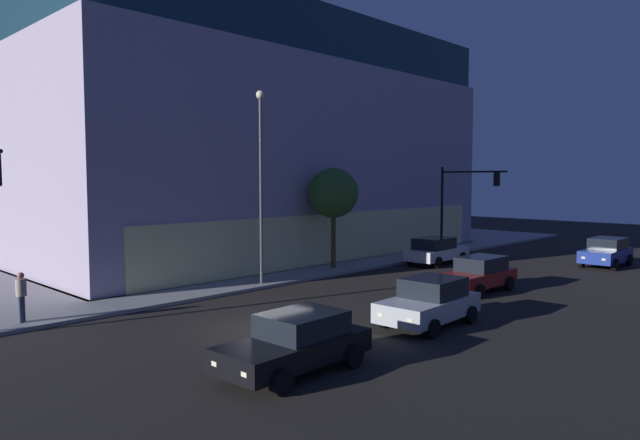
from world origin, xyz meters
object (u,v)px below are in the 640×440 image
at_px(sidewalk_tree, 333,193).
at_px(car_white, 436,250).
at_px(street_lamp_sidewalk, 261,166).
at_px(traffic_light_far_corner, 462,195).
at_px(car_red, 479,274).
at_px(car_silver, 430,302).
at_px(car_black, 296,342).
at_px(pedestrian_waiting, 21,292).
at_px(modern_building, 210,147).
at_px(car_blue, 606,252).

relative_size(sidewalk_tree, car_white, 1.21).
bearing_deg(street_lamp_sidewalk, traffic_light_far_corner, -4.16).
height_order(street_lamp_sidewalk, car_red, street_lamp_sidewalk).
height_order(car_silver, car_red, car_silver).
bearing_deg(traffic_light_far_corner, sidewalk_tree, 169.90).
bearing_deg(car_silver, car_white, 31.80).
xyz_separation_m(car_black, car_white, (19.52, 8.08, 0.04)).
bearing_deg(traffic_light_far_corner, street_lamp_sidewalk, 175.84).
height_order(pedestrian_waiting, car_silver, pedestrian_waiting).
xyz_separation_m(modern_building, car_black, (-15.54, -26.20, -6.94)).
relative_size(car_black, car_blue, 1.04).
xyz_separation_m(sidewalk_tree, car_silver, (-6.51, -10.76, -3.59)).
relative_size(car_red, car_white, 0.94).
height_order(sidewalk_tree, car_white, sidewalk_tree).
bearing_deg(car_black, car_white, 22.49).
bearing_deg(modern_building, traffic_light_far_corner, -63.54).
xyz_separation_m(car_red, car_white, (5.96, 6.14, 0.03)).
xyz_separation_m(modern_building, street_lamp_sidewalk, (-8.21, -15.99, -1.87)).
distance_m(modern_building, traffic_light_far_corner, 19.55).
bearing_deg(pedestrian_waiting, traffic_light_far_corner, -3.07).
relative_size(modern_building, sidewalk_tree, 5.58).
height_order(modern_building, car_white, modern_building).
distance_m(car_silver, car_blue, 19.11).
bearing_deg(modern_building, street_lamp_sidewalk, -117.20).
relative_size(modern_building, car_silver, 7.46).
bearing_deg(traffic_light_far_corner, car_blue, -78.59).
bearing_deg(car_blue, modern_building, 111.69).
bearing_deg(street_lamp_sidewalk, car_silver, -93.20).
xyz_separation_m(traffic_light_far_corner, car_black, (-24.10, -9.00, -3.37)).
distance_m(car_white, car_blue, 10.10).
xyz_separation_m(street_lamp_sidewalk, sidewalk_tree, (5.95, 0.71, -1.45)).
bearing_deg(sidewalk_tree, car_silver, -121.17).
bearing_deg(car_red, pedestrian_waiting, 153.47).
bearing_deg(car_white, sidewalk_tree, 155.55).
bearing_deg(modern_building, car_black, -120.66).
distance_m(street_lamp_sidewalk, sidewalk_tree, 6.16).
relative_size(car_silver, car_red, 0.95).
relative_size(street_lamp_sidewalk, pedestrian_waiting, 5.18).
xyz_separation_m(sidewalk_tree, car_black, (-13.27, -10.93, -3.62)).
relative_size(street_lamp_sidewalk, sidewalk_tree, 1.63).
bearing_deg(modern_building, sidewalk_tree, -98.44).
xyz_separation_m(car_silver, car_red, (6.80, 1.77, -0.01)).
bearing_deg(modern_building, car_white, -77.59).
xyz_separation_m(pedestrian_waiting, car_silver, (10.30, -10.31, -0.38)).
bearing_deg(pedestrian_waiting, modern_building, 39.50).
bearing_deg(pedestrian_waiting, car_black, -71.34).
bearing_deg(modern_building, car_red, -94.66).
distance_m(traffic_light_far_corner, car_red, 13.12).
bearing_deg(modern_building, pedestrian_waiting, -140.50).
bearing_deg(car_black, car_red, 8.15).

